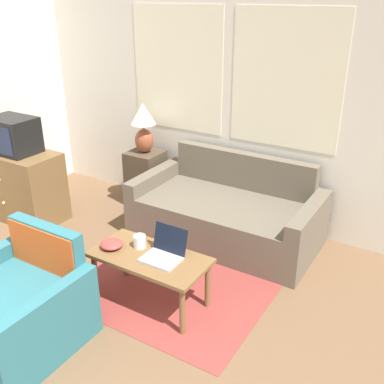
{
  "coord_description": "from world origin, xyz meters",
  "views": [
    {
      "loc": [
        2.01,
        -0.19,
        2.32
      ],
      "look_at": [
        0.19,
        2.8,
        0.75
      ],
      "focal_mm": 42.0,
      "sensor_mm": 36.0,
      "label": 1
    }
  ],
  "objects_px": {
    "coffee_table": "(150,262)",
    "cup_navy": "(140,241)",
    "couch": "(228,213)",
    "television": "(13,135)",
    "table_lamp": "(143,124)",
    "laptop": "(164,252)",
    "armchair": "(19,309)",
    "snack_bowl": "(112,244)"
  },
  "relations": [
    {
      "from": "table_lamp",
      "to": "snack_bowl",
      "type": "relative_size",
      "value": 3.08
    },
    {
      "from": "laptop",
      "to": "cup_navy",
      "type": "xyz_separation_m",
      "value": [
        -0.26,
        0.03,
        -0.0
      ]
    },
    {
      "from": "table_lamp",
      "to": "snack_bowl",
      "type": "bearing_deg",
      "value": -62.22
    },
    {
      "from": "table_lamp",
      "to": "coffee_table",
      "type": "xyz_separation_m",
      "value": [
        1.14,
        -1.48,
        -0.59
      ]
    },
    {
      "from": "coffee_table",
      "to": "armchair",
      "type": "bearing_deg",
      "value": -123.76
    },
    {
      "from": "coffee_table",
      "to": "laptop",
      "type": "bearing_deg",
      "value": 19.53
    },
    {
      "from": "coffee_table",
      "to": "cup_navy",
      "type": "distance_m",
      "value": 0.19
    },
    {
      "from": "laptop",
      "to": "cup_navy",
      "type": "distance_m",
      "value": 0.26
    },
    {
      "from": "television",
      "to": "cup_navy",
      "type": "distance_m",
      "value": 2.06
    },
    {
      "from": "couch",
      "to": "television",
      "type": "height_order",
      "value": "television"
    },
    {
      "from": "armchair",
      "to": "cup_navy",
      "type": "bearing_deg",
      "value": 65.61
    },
    {
      "from": "couch",
      "to": "cup_navy",
      "type": "distance_m",
      "value": 1.25
    },
    {
      "from": "television",
      "to": "table_lamp",
      "type": "relative_size",
      "value": 0.9
    },
    {
      "from": "couch",
      "to": "television",
      "type": "distance_m",
      "value": 2.38
    },
    {
      "from": "cup_navy",
      "to": "table_lamp",
      "type": "bearing_deg",
      "value": 125.2
    },
    {
      "from": "coffee_table",
      "to": "snack_bowl",
      "type": "height_order",
      "value": "snack_bowl"
    },
    {
      "from": "television",
      "to": "snack_bowl",
      "type": "relative_size",
      "value": 2.76
    },
    {
      "from": "armchair",
      "to": "coffee_table",
      "type": "xyz_separation_m",
      "value": [
        0.55,
        0.82,
        0.12
      ]
    },
    {
      "from": "television",
      "to": "table_lamp",
      "type": "distance_m",
      "value": 1.37
    },
    {
      "from": "armchair",
      "to": "coffee_table",
      "type": "bearing_deg",
      "value": 56.24
    },
    {
      "from": "coffee_table",
      "to": "laptop",
      "type": "xyz_separation_m",
      "value": [
        0.11,
        0.04,
        0.11
      ]
    },
    {
      "from": "couch",
      "to": "television",
      "type": "relative_size",
      "value": 3.65
    },
    {
      "from": "television",
      "to": "laptop",
      "type": "height_order",
      "value": "television"
    },
    {
      "from": "table_lamp",
      "to": "couch",
      "type": "bearing_deg",
      "value": -9.36
    },
    {
      "from": "table_lamp",
      "to": "laptop",
      "type": "bearing_deg",
      "value": -48.9
    },
    {
      "from": "couch",
      "to": "snack_bowl",
      "type": "height_order",
      "value": "couch"
    },
    {
      "from": "television",
      "to": "laptop",
      "type": "distance_m",
      "value": 2.31
    },
    {
      "from": "armchair",
      "to": "television",
      "type": "height_order",
      "value": "television"
    },
    {
      "from": "television",
      "to": "coffee_table",
      "type": "xyz_separation_m",
      "value": [
        2.1,
        -0.5,
        -0.57
      ]
    },
    {
      "from": "television",
      "to": "cup_navy",
      "type": "xyz_separation_m",
      "value": [
        1.96,
        -0.43,
        -0.46
      ]
    },
    {
      "from": "armchair",
      "to": "cup_navy",
      "type": "xyz_separation_m",
      "value": [
        0.4,
        0.89,
        0.23
      ]
    },
    {
      "from": "snack_bowl",
      "to": "coffee_table",
      "type": "bearing_deg",
      "value": 9.36
    },
    {
      "from": "television",
      "to": "table_lamp",
      "type": "height_order",
      "value": "table_lamp"
    },
    {
      "from": "armchair",
      "to": "television",
      "type": "distance_m",
      "value": 2.15
    },
    {
      "from": "armchair",
      "to": "snack_bowl",
      "type": "relative_size",
      "value": 4.76
    },
    {
      "from": "couch",
      "to": "snack_bowl",
      "type": "relative_size",
      "value": 10.07
    },
    {
      "from": "couch",
      "to": "armchair",
      "type": "distance_m",
      "value": 2.19
    },
    {
      "from": "television",
      "to": "table_lamp",
      "type": "xyz_separation_m",
      "value": [
        0.96,
        0.98,
        0.02
      ]
    },
    {
      "from": "laptop",
      "to": "snack_bowl",
      "type": "xyz_separation_m",
      "value": [
        -0.45,
        -0.1,
        -0.02
      ]
    },
    {
      "from": "television",
      "to": "coffee_table",
      "type": "relative_size",
      "value": 0.54
    },
    {
      "from": "laptop",
      "to": "table_lamp",
      "type": "bearing_deg",
      "value": 131.1
    },
    {
      "from": "couch",
      "to": "armchair",
      "type": "relative_size",
      "value": 2.12
    }
  ]
}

